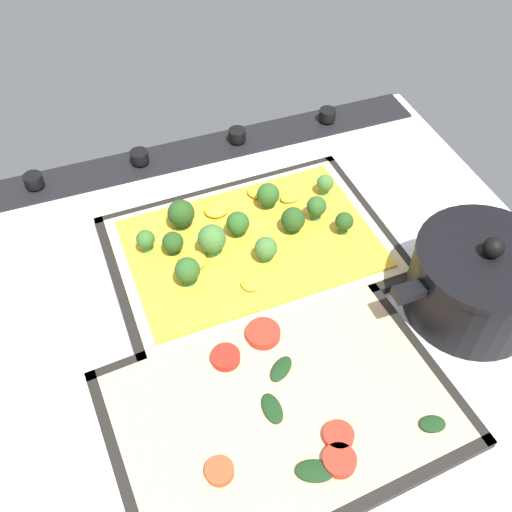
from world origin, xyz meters
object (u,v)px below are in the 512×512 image
baking_tray_back (282,410)px  cooking_pot (478,281)px  baking_tray_front (251,250)px  veggie_pizza_back (282,407)px  broccoli_pizza (248,240)px

baking_tray_back → cooking_pot: (-27.23, -5.23, 4.52)cm
baking_tray_front → veggie_pizza_back: (4.93, 23.19, 0.67)cm
broccoli_pizza → cooking_pot: 29.36cm
broccoli_pizza → baking_tray_front: bearing=125.3°
veggie_pizza_back → cooking_pot: (-27.19, -5.23, 3.85)cm
baking_tray_front → broccoli_pizza: broccoli_pizza is taller
broccoli_pizza → cooking_pot: (-22.63, 18.47, 2.99)cm
broccoli_pizza → baking_tray_back: broccoli_pizza is taller
baking_tray_back → veggie_pizza_back: size_ratio=1.07×
baking_tray_front → cooking_pot: bearing=141.1°
broccoli_pizza → veggie_pizza_back: (4.57, 23.70, -0.86)cm
baking_tray_front → baking_tray_back: (4.97, 23.19, 0.00)cm
baking_tray_front → baking_tray_back: size_ratio=0.99×
baking_tray_back → baking_tray_front: bearing=-102.1°
baking_tray_front → veggie_pizza_back: bearing=78.0°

